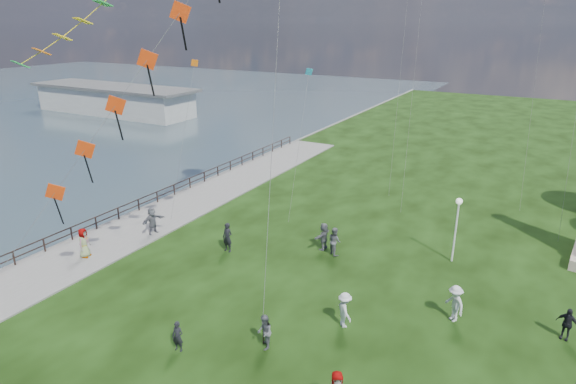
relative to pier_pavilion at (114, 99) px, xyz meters
The scene contains 15 objects.
waterfront 49.44m from the pier_pavilion, 41.92° to the right, with size 200.00×200.00×1.51m.
pier_pavilion is the anchor object (origin of this frame).
lamppost 64.16m from the pier_pavilion, 24.55° to the right, with size 0.38×0.38×4.09m.
person_0 64.39m from the pier_pavilion, 39.81° to the right, with size 0.53×0.35×1.45m, color black.
person_1 65.70m from the pier_pavilion, 36.65° to the right, with size 0.81×0.50×1.66m, color #595960.
person_2 65.88m from the pier_pavilion, 33.10° to the right, with size 1.15×0.59×1.78m, color silver.
person_5 51.40m from the pier_pavilion, 39.40° to the right, with size 1.74×0.75×1.88m, color #595960.
person_6 55.84m from the pier_pavilion, 35.20° to the right, with size 0.70×0.46×1.91m, color black.
person_7 59.41m from the pier_pavilion, 29.53° to the right, with size 0.87×0.54×1.80m, color #595960.
person_8 68.14m from the pier_pavilion, 28.91° to the right, with size 1.22×0.63×1.88m, color silver.
person_9 71.92m from the pier_pavilion, 26.37° to the right, with size 0.94×0.48×1.60m, color black.
person_10 53.55m from the pier_pavilion, 44.02° to the right, with size 0.91×0.56×1.86m, color #595960.
person_11 58.46m from the pier_pavilion, 29.67° to the right, with size 1.65×0.71×1.78m, color #595960.
red_kite_train 59.43m from the pier_pavilion, 39.62° to the right, with size 11.01×9.35×18.89m.
small_kites 56.62m from the pier_pavilion, 18.38° to the right, with size 26.14×19.65×22.90m.
Camera 1 is at (10.34, -12.40, 13.86)m, focal length 30.00 mm.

